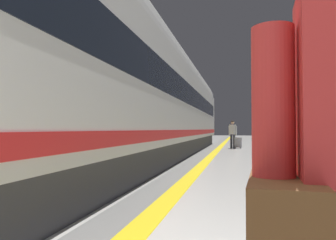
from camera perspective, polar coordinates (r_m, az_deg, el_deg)
The scene contains 10 objects.
safety_line_strip at distance 10.40m, azimuth 5.96°, elevation -7.90°, with size 0.36×80.00×0.01m, color yellow.
tactile_edge_band at distance 10.45m, azimuth 3.93°, elevation -7.89°, with size 0.70×80.00×0.01m, color slate.
high_speed_train at distance 9.60m, azimuth -8.18°, elevation 6.55°, with size 2.94×36.51×4.97m.
passenger_near at distance 15.47m, azimuth 17.33°, elevation -2.13°, with size 0.52×0.33×1.66m.
duffel_bag_near at distance 15.27m, azimuth 18.64°, elevation -5.25°, with size 0.44×0.26×0.36m.
passenger_mid at distance 9.92m, azimuth 24.05°, elevation -2.19°, with size 0.55×0.25×1.76m.
suitcase_mid at distance 9.78m, azimuth 26.25°, elevation -6.21°, with size 0.40×0.27×0.61m.
passenger_far at distance 19.87m, azimuth 11.26°, elevation -2.09°, with size 0.49×0.31×1.67m.
suitcase_far at distance 19.70m, azimuth 12.19°, elevation -3.88°, with size 0.43×0.33×0.65m.
waste_bin at distance 12.85m, azimuth 21.12°, elevation -4.57°, with size 0.46×0.46×0.91m.
Camera 1 is at (0.07, -0.28, 1.15)m, focal length 34.80 mm.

